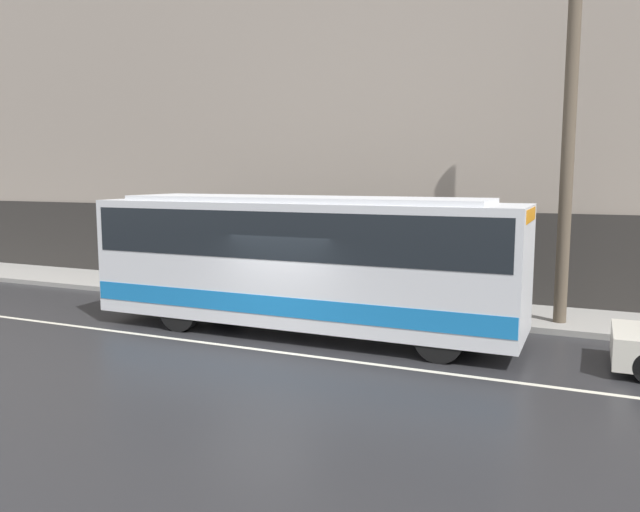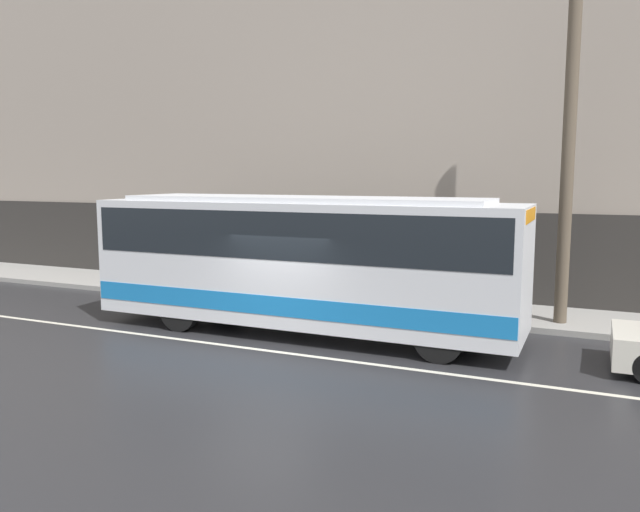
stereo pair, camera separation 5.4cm
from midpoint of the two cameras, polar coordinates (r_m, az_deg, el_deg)
name	(u,v)px [view 2 (the right image)]	position (r m, az deg, el deg)	size (l,w,h in m)	color
ground_plane	(268,351)	(14.01, -4.67, -8.63)	(60.00, 60.00, 0.00)	#262628
sidewalk	(355,302)	(18.82, 3.34, -4.23)	(60.00, 2.90, 0.16)	gray
building_facade	(375,89)	(20.11, 5.15, 14.94)	(60.00, 0.35, 13.46)	gray
lane_stripe	(268,351)	(14.01, -4.67, -8.62)	(54.00, 0.14, 0.01)	beige
transit_bus	(302,257)	(15.19, -1.53, -0.09)	(10.55, 2.51, 3.35)	silver
utility_pole_near	(568,149)	(16.68, 21.85, 9.03)	(0.32, 0.32, 8.68)	brown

